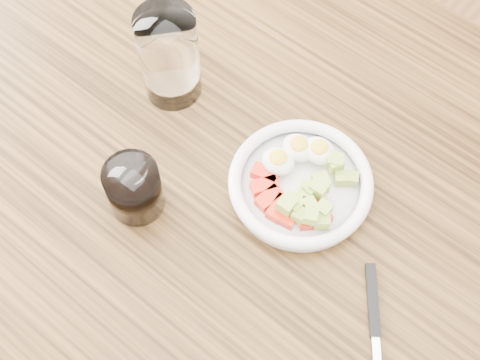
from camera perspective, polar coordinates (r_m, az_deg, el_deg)
name	(u,v)px	position (r m, az deg, el deg)	size (l,w,h in m)	color
ground	(241,345)	(1.59, 0.06, -13.88)	(4.00, 4.00, 0.00)	brown
dining_table	(241,231)	(0.95, 0.09, -4.37)	(1.50, 0.90, 0.77)	brown
bowl	(301,182)	(0.86, 5.20, -0.19)	(0.19, 0.19, 0.05)	white
fork	(374,321)	(0.82, 11.38, -11.71)	(0.13, 0.16, 0.01)	black
water_glass	(169,57)	(0.90, -6.07, 10.44)	(0.08, 0.08, 0.14)	white
coffee_glass	(134,189)	(0.84, -9.02, -0.76)	(0.07, 0.07, 0.08)	white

